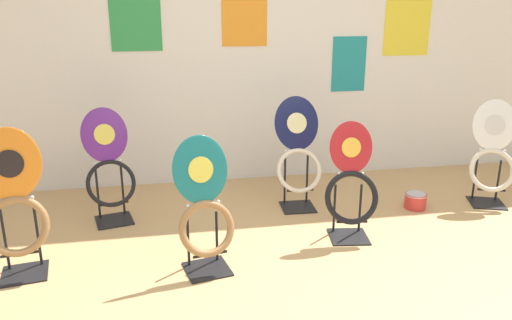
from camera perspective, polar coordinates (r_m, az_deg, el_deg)
The scene contains 9 objects.
ground_plane at distance 2.97m, azimuth 10.66°, elevation -17.15°, with size 14.00×14.00×0.00m, color tan.
wall_back at distance 4.80m, azimuth 1.07°, elevation 13.01°, with size 8.00×0.07×2.60m.
toilet_seat_display_purple_note at distance 4.10m, azimuth -16.48°, elevation -0.82°, with size 0.44×0.44×0.89m.
toilet_seat_display_white_plain at distance 4.71m, azimuth 25.40°, elevation 0.24°, with size 0.43×0.37×0.90m.
toilet_seat_display_orange_sun at distance 3.46m, azimuth -25.83°, elevation -4.95°, with size 0.41×0.32×0.96m.
toilet_seat_display_navy_moon at distance 4.19m, azimuth 4.81°, elevation 0.60°, with size 0.39×0.36×0.94m.
toilet_seat_display_crimson_swirl at distance 3.70m, azimuth 10.81°, elevation -3.28°, with size 0.42×0.32×0.87m.
toilet_seat_display_teal_sax at distance 3.21m, azimuth -5.87°, elevation -6.12°, with size 0.41×0.34×0.89m.
paint_can at distance 4.48m, azimuth 17.76°, elevation -4.40°, with size 0.18×0.18×0.13m.
Camera 1 is at (-0.95, -2.26, 1.68)m, focal length 35.00 mm.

